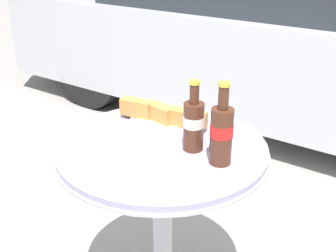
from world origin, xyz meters
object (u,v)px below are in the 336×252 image
at_px(cola_bottle_right, 194,123).
at_px(parked_car, 287,31).
at_px(bistro_table, 162,188).
at_px(cola_bottle_left, 221,133).
at_px(lunch_plate_near, 162,117).

relative_size(cola_bottle_right, parked_car, 0.05).
height_order(cola_bottle_right, parked_car, parked_car).
relative_size(bistro_table, cola_bottle_left, 2.90).
relative_size(cola_bottle_left, parked_car, 0.06).
xyz_separation_m(cola_bottle_left, cola_bottle_right, (-0.11, 0.03, -0.01)).
bearing_deg(cola_bottle_left, bistro_table, 178.70).
bearing_deg(parked_car, cola_bottle_left, -75.07).
bearing_deg(cola_bottle_left, cola_bottle_right, 163.57).
height_order(lunch_plate_near, parked_car, parked_car).
bearing_deg(lunch_plate_near, cola_bottle_left, -23.47).
relative_size(cola_bottle_right, lunch_plate_near, 0.68).
height_order(cola_bottle_right, lunch_plate_near, cola_bottle_right).
distance_m(bistro_table, cola_bottle_left, 0.33).
bearing_deg(cola_bottle_right, lunch_plate_near, 152.74).
height_order(cola_bottle_left, lunch_plate_near, cola_bottle_left).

